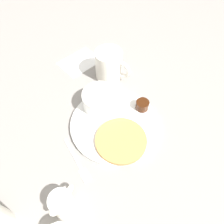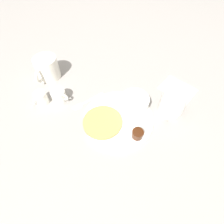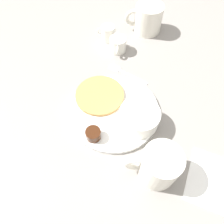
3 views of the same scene
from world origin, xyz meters
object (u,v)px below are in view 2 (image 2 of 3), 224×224
object	(u,v)px
plate	(118,118)
bowl	(135,102)
creamer_pitcher_far	(41,98)
coffee_mug	(173,103)
second_mug	(47,68)
creamer_pitcher_near	(59,96)
fork	(85,103)

from	to	relation	value
plate	bowl	world-z (taller)	bowl
creamer_pitcher_far	bowl	bearing A→B (deg)	39.61
coffee_mug	second_mug	bearing A→B (deg)	-156.52
creamer_pitcher_near	fork	distance (m)	0.10
plate	second_mug	size ratio (longest dim) A/B	2.02
creamer_pitcher_near	fork	bearing A→B (deg)	34.90
plate	creamer_pitcher_near	distance (m)	0.25
creamer_pitcher_near	creamer_pitcher_far	distance (m)	0.07
coffee_mug	second_mug	size ratio (longest dim) A/B	0.95
plate	bowl	distance (m)	0.08
bowl	creamer_pitcher_far	size ratio (longest dim) A/B	1.53
bowl	fork	bearing A→B (deg)	-143.74
bowl	fork	world-z (taller)	bowl
bowl	coffee_mug	distance (m)	0.13
coffee_mug	creamer_pitcher_far	bearing A→B (deg)	-140.37
fork	second_mug	size ratio (longest dim) A/B	1.07
creamer_pitcher_far	fork	xyz separation A→B (m)	(0.12, 0.11, -0.02)
plate	coffee_mug	bearing A→B (deg)	55.65
bowl	fork	size ratio (longest dim) A/B	0.78
coffee_mug	creamer_pitcher_near	xyz separation A→B (m)	(-0.34, -0.25, -0.02)
coffee_mug	second_mug	world-z (taller)	coffee_mug
plate	creamer_pitcher_near	size ratio (longest dim) A/B	3.44
coffee_mug	second_mug	distance (m)	0.52
creamer_pitcher_far	fork	size ratio (longest dim) A/B	0.51
creamer_pitcher_near	coffee_mug	bearing A→B (deg)	37.02
bowl	coffee_mug	xyz separation A→B (m)	(0.10, 0.09, 0.01)
creamer_pitcher_near	plate	bearing A→B (deg)	22.29
creamer_pitcher_far	fork	bearing A→B (deg)	43.55
coffee_mug	creamer_pitcher_near	world-z (taller)	coffee_mug
plate	creamer_pitcher_near	xyz separation A→B (m)	(-0.23, -0.09, 0.02)
creamer_pitcher_far	fork	world-z (taller)	creamer_pitcher_far
creamer_pitcher_near	second_mug	world-z (taller)	second_mug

